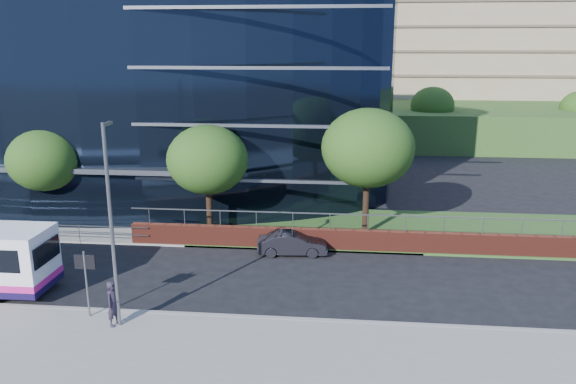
# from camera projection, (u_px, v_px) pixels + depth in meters

# --- Properties ---
(ground) EXTENTS (200.00, 200.00, 0.00)m
(ground) POSITION_uv_depth(u_px,v_px,m) (8.00, 297.00, 24.84)
(ground) COLOR black
(ground) RESTS_ON ground
(yellow_line_inner) EXTENTS (80.00, 0.08, 0.01)m
(yellow_line_inner) POSITION_uv_depth(u_px,v_px,m) (0.00, 304.00, 24.21)
(yellow_line_inner) COLOR gold
(yellow_line_inner) RESTS_ON ground
(far_forecourt) EXTENTS (50.00, 8.00, 0.10)m
(far_forecourt) POSITION_uv_depth(u_px,v_px,m) (19.00, 218.00, 35.98)
(far_forecourt) COLOR gray
(far_forecourt) RESTS_ON ground
(grass_verge) EXTENTS (36.00, 8.00, 0.12)m
(grass_verge) POSITION_uv_depth(u_px,v_px,m) (501.00, 233.00, 33.12)
(grass_verge) COLOR #2D511E
(grass_verge) RESTS_ON ground
(glass_office) EXTENTS (44.00, 23.10, 16.00)m
(glass_office) POSITION_uv_depth(u_px,v_px,m) (103.00, 83.00, 43.24)
(glass_office) COLOR black
(glass_office) RESTS_ON ground
(retaining_wall) EXTENTS (34.00, 0.40, 2.11)m
(retaining_wall) POSITION_uv_depth(u_px,v_px,m) (443.00, 243.00, 29.80)
(retaining_wall) COLOR maroon
(retaining_wall) RESTS_ON ground
(apartment_block) EXTENTS (60.00, 42.00, 30.00)m
(apartment_block) POSITION_uv_depth(u_px,v_px,m) (478.00, 42.00, 74.00)
(apartment_block) COLOR #2D511E
(apartment_block) RESTS_ON ground
(street_sign) EXTENTS (0.85, 0.09, 2.80)m
(street_sign) POSITION_uv_depth(u_px,v_px,m) (85.00, 270.00, 22.33)
(street_sign) COLOR slate
(street_sign) RESTS_ON pavement_near
(tree_far_b) EXTENTS (4.29, 4.29, 6.05)m
(tree_far_b) POSITION_uv_depth(u_px,v_px,m) (44.00, 160.00, 33.19)
(tree_far_b) COLOR black
(tree_far_b) RESTS_ON ground
(tree_far_c) EXTENTS (4.62, 4.62, 6.51)m
(tree_far_c) POSITION_uv_depth(u_px,v_px,m) (208.00, 160.00, 31.67)
(tree_far_c) COLOR black
(tree_far_c) RESTS_ON ground
(tree_far_d) EXTENTS (5.28, 5.28, 7.44)m
(tree_far_d) POSITION_uv_depth(u_px,v_px,m) (368.00, 148.00, 31.61)
(tree_far_d) COLOR black
(tree_far_d) RESTS_ON ground
(tree_dist_e) EXTENTS (4.62, 4.62, 6.51)m
(tree_dist_e) POSITION_uv_depth(u_px,v_px,m) (432.00, 105.00, 59.88)
(tree_dist_e) COLOR black
(tree_dist_e) RESTS_ON ground
(streetlight_east) EXTENTS (0.15, 0.77, 8.00)m
(streetlight_east) POSITION_uv_depth(u_px,v_px,m) (111.00, 221.00, 21.04)
(streetlight_east) COLOR slate
(streetlight_east) RESTS_ON pavement_near
(parked_car) EXTENTS (3.79, 1.59, 1.22)m
(parked_car) POSITION_uv_depth(u_px,v_px,m) (293.00, 244.00, 29.78)
(parked_car) COLOR black
(parked_car) RESTS_ON ground
(pedestrian) EXTENTS (0.60, 0.76, 1.84)m
(pedestrian) POSITION_uv_depth(u_px,v_px,m) (113.00, 303.00, 21.87)
(pedestrian) COLOR #292132
(pedestrian) RESTS_ON pavement_near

